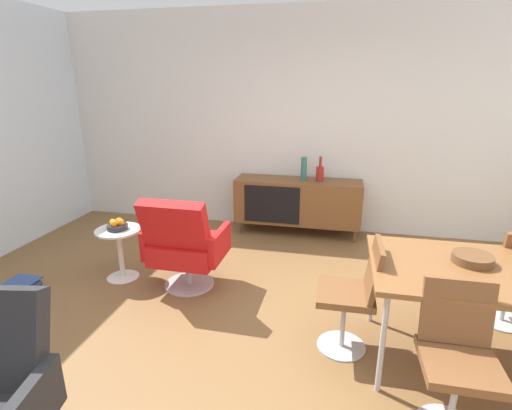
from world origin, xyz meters
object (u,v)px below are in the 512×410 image
at_px(vase_sculptural_dark, 320,173).
at_px(dining_chair_front_left, 457,354).
at_px(dining_table, 498,276).
at_px(lounge_chair_red, 184,243).
at_px(dining_chair_near_window, 354,292).
at_px(magazine_stack, 15,289).
at_px(wooden_bowl_on_table, 472,259).
at_px(side_table_round, 120,248).
at_px(sideboard, 297,201).
at_px(fruit_bowl, 117,225).
at_px(vase_cobalt, 304,169).

relative_size(vase_sculptural_dark, dining_chair_front_left, 0.36).
distance_m(dining_table, lounge_chair_red, 2.49).
xyz_separation_m(dining_chair_near_window, magazine_stack, (-3.04, 0.10, -0.41)).
bearing_deg(wooden_bowl_on_table, dining_chair_near_window, -173.94).
relative_size(dining_chair_near_window, side_table_round, 1.65).
bearing_deg(dining_chair_front_left, dining_table, 57.91).
bearing_deg(dining_table, magazine_stack, 178.50).
height_order(dining_table, wooden_bowl_on_table, wooden_bowl_on_table).
bearing_deg(vase_sculptural_dark, dining_chair_front_left, -71.56).
height_order(vase_sculptural_dark, side_table_round, vase_sculptural_dark).
height_order(dining_chair_front_left, magazine_stack, dining_chair_front_left).
bearing_deg(lounge_chair_red, vase_sculptural_dark, 55.67).
distance_m(sideboard, fruit_bowl, 2.25).
distance_m(dining_table, dining_chair_near_window, 0.92).
distance_m(dining_chair_front_left, fruit_bowl, 3.04).
relative_size(sideboard, dining_table, 1.00).
bearing_deg(wooden_bowl_on_table, vase_cobalt, 121.95).
bearing_deg(dining_chair_near_window, vase_cobalt, 104.89).
bearing_deg(wooden_bowl_on_table, lounge_chair_red, 167.95).
relative_size(dining_table, fruit_bowl, 8.00).
height_order(sideboard, vase_sculptural_dark, vase_sculptural_dark).
relative_size(dining_chair_near_window, fruit_bowl, 4.28).
bearing_deg(magazine_stack, side_table_round, 34.30).
bearing_deg(vase_cobalt, dining_chair_front_left, -67.93).
relative_size(wooden_bowl_on_table, side_table_round, 0.50).
xyz_separation_m(sideboard, dining_table, (1.55, -2.23, 0.26)).
bearing_deg(dining_chair_near_window, fruit_bowl, 164.17).
height_order(lounge_chair_red, fruit_bowl, lounge_chair_red).
height_order(vase_cobalt, wooden_bowl_on_table, vase_cobalt).
height_order(vase_sculptural_dark, lounge_chair_red, vase_sculptural_dark).
height_order(wooden_bowl_on_table, lounge_chair_red, lounge_chair_red).
bearing_deg(vase_sculptural_dark, lounge_chair_red, -124.33).
relative_size(wooden_bowl_on_table, dining_chair_front_left, 0.30).
xyz_separation_m(vase_cobalt, vase_sculptural_dark, (0.20, -0.00, -0.04)).
bearing_deg(dining_chair_near_window, magazine_stack, 178.08).
distance_m(vase_cobalt, wooden_bowl_on_table, 2.54).
bearing_deg(fruit_bowl, magazine_stack, -145.65).
distance_m(vase_sculptural_dark, wooden_bowl_on_table, 2.44).
bearing_deg(dining_table, fruit_bowl, 168.49).
relative_size(vase_sculptural_dark, lounge_chair_red, 0.33).
xyz_separation_m(dining_chair_front_left, dining_chair_near_window, (-0.54, 0.56, 0.00)).
height_order(vase_cobalt, side_table_round, vase_cobalt).
relative_size(sideboard, magazine_stack, 4.22).
height_order(dining_chair_front_left, fruit_bowl, dining_chair_front_left).
relative_size(vase_cobalt, wooden_bowl_on_table, 1.14).
bearing_deg(lounge_chair_red, fruit_bowl, 174.24).
height_order(vase_cobalt, dining_table, vase_cobalt).
distance_m(lounge_chair_red, fruit_bowl, 0.73).
height_order(dining_table, side_table_round, dining_table).
xyz_separation_m(vase_cobalt, fruit_bowl, (-1.66, -1.59, -0.30)).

